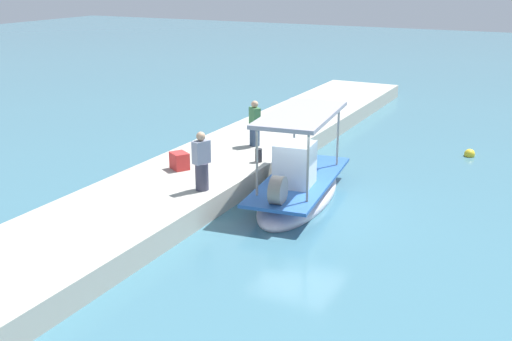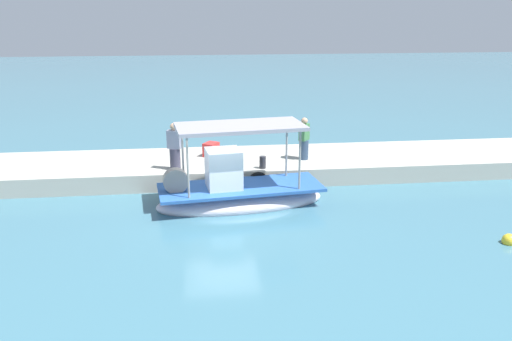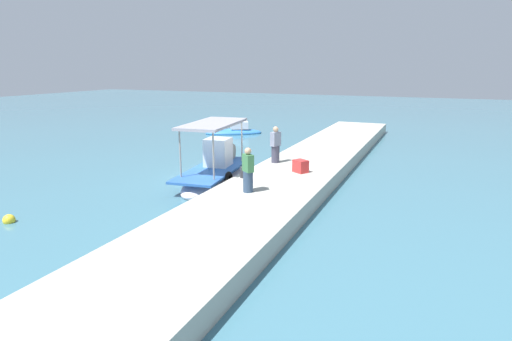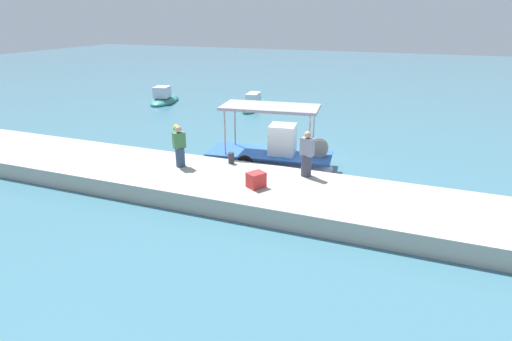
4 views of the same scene
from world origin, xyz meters
The scene contains 8 objects.
ground_plane centered at (0.00, 0.00, 0.00)m, with size 120.00×120.00×0.00m, color #3E7082.
dock_quay centered at (0.00, -3.70, 0.33)m, with size 36.00×3.80×0.67m, color #B0AFA1.
main_fishing_boat centered at (-0.60, -0.30, 0.47)m, with size 5.81×2.59×3.08m.
fisherman_near_bollard centered at (-3.43, -3.25, 1.41)m, with size 0.51×0.53×1.65m.
fisherman_by_crate centered at (1.50, -2.43, 1.45)m, with size 0.55×0.50×1.73m.
mooring_bollard centered at (-1.68, -2.21, 0.89)m, with size 0.24×0.24×0.45m, color #2D2D33.
cargo_crate centered at (0.14, -4.12, 0.94)m, with size 0.58×0.47×0.54m, color red.
marker_buoy centered at (-7.89, 3.62, 0.08)m, with size 0.40×0.40×0.40m.
Camera 1 is at (15.98, 6.68, 6.76)m, focal length 43.80 mm.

